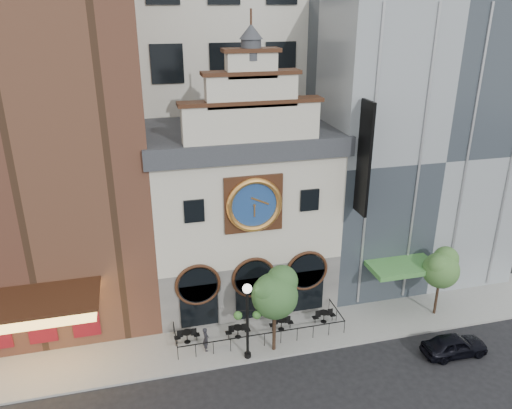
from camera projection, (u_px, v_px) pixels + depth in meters
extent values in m
plane|color=black|center=(270.00, 360.00, 29.79)|extent=(120.00, 120.00, 0.00)
cube|color=gray|center=(259.00, 334.00, 32.01)|extent=(44.00, 5.00, 0.15)
cube|color=#605E5B|center=(240.00, 265.00, 36.17)|extent=(12.00, 8.00, 4.00)
cube|color=beige|center=(239.00, 194.00, 34.10)|extent=(12.00, 8.00, 7.00)
cube|color=#2D3035|center=(238.00, 136.00, 32.55)|extent=(12.60, 8.60, 1.20)
cube|color=#381E11|center=(254.00, 204.00, 30.09)|extent=(3.60, 0.25, 3.60)
cylinder|color=navy|center=(254.00, 205.00, 29.97)|extent=(3.10, 0.12, 3.10)
torus|color=#F19F47|center=(254.00, 205.00, 29.90)|extent=(3.46, 0.36, 3.46)
cylinder|color=#2D3035|center=(251.00, 50.00, 27.18)|extent=(1.10, 1.10, 1.10)
cone|color=#2D3035|center=(251.00, 31.00, 26.82)|extent=(1.30, 1.30, 0.80)
cube|color=brown|center=(28.00, 127.00, 31.05)|extent=(14.00, 12.00, 25.00)
cube|color=#FFBF59|center=(30.00, 308.00, 27.26)|extent=(7.00, 3.40, 0.70)
cube|color=#381E11|center=(29.00, 301.00, 27.09)|extent=(7.40, 3.80, 0.15)
cube|color=maroon|center=(41.00, 324.00, 29.57)|extent=(5.60, 0.15, 2.60)
cube|color=gray|center=(400.00, 140.00, 37.91)|extent=(14.00, 12.00, 20.00)
cube|color=#478B3F|center=(403.00, 267.00, 33.29)|extent=(4.50, 2.40, 0.35)
cube|color=black|center=(364.00, 159.00, 29.79)|extent=(0.18, 1.60, 7.00)
cube|color=beige|center=(205.00, 0.00, 40.22)|extent=(20.00, 16.00, 40.00)
cylinder|color=black|center=(187.00, 332.00, 30.86)|extent=(0.68, 0.68, 0.03)
cylinder|color=black|center=(187.00, 337.00, 31.00)|extent=(0.06, 0.06, 0.72)
cylinder|color=black|center=(238.00, 327.00, 31.32)|extent=(0.68, 0.68, 0.03)
cylinder|color=black|center=(238.00, 332.00, 31.46)|extent=(0.06, 0.06, 0.72)
cylinder|color=black|center=(281.00, 320.00, 32.07)|extent=(0.68, 0.68, 0.03)
cylinder|color=black|center=(281.00, 325.00, 32.21)|extent=(0.06, 0.06, 0.72)
cylinder|color=black|center=(324.00, 312.00, 32.83)|extent=(0.68, 0.68, 0.03)
cylinder|color=black|center=(324.00, 317.00, 32.97)|extent=(0.06, 0.06, 0.72)
imported|color=black|center=(454.00, 345.00, 30.04)|extent=(3.99, 1.65, 1.35)
imported|color=black|center=(206.00, 339.00, 30.17)|extent=(0.38, 0.58, 1.57)
cylinder|color=black|center=(247.00, 325.00, 28.99)|extent=(0.16, 0.16, 4.55)
cylinder|color=black|center=(248.00, 355.00, 29.80)|extent=(0.40, 0.40, 0.27)
sphere|color=white|center=(247.00, 289.00, 28.07)|extent=(0.55, 0.55, 0.55)
sphere|color=#2D5C24|center=(238.00, 316.00, 28.70)|extent=(0.51, 0.51, 0.51)
sphere|color=#2D5C24|center=(257.00, 315.00, 28.76)|extent=(0.51, 0.51, 0.51)
cylinder|color=#382619|center=(274.00, 329.00, 29.97)|extent=(0.21, 0.21, 2.95)
sphere|color=#2B5622|center=(275.00, 296.00, 29.09)|extent=(2.74, 2.74, 2.74)
sphere|color=#2B5622|center=(282.00, 281.00, 29.22)|extent=(1.90, 1.90, 1.90)
sphere|color=#2B5622|center=(269.00, 291.00, 28.61)|extent=(1.69, 1.69, 1.69)
cylinder|color=#382619|center=(437.00, 297.00, 33.59)|extent=(0.18, 0.18, 2.59)
sphere|color=#3B6A29|center=(441.00, 270.00, 32.82)|extent=(2.40, 2.40, 2.40)
sphere|color=#3B6A29|center=(446.00, 259.00, 32.93)|extent=(1.66, 1.66, 1.66)
sphere|color=#3B6A29|center=(438.00, 266.00, 32.40)|extent=(1.48, 1.48, 1.48)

